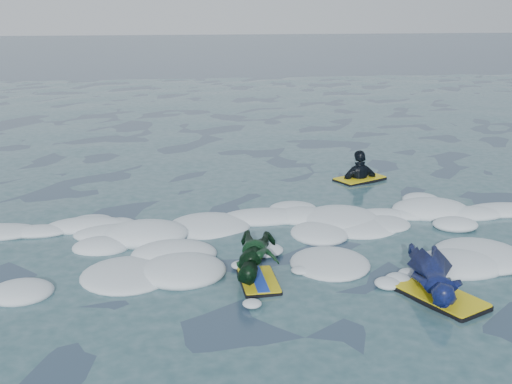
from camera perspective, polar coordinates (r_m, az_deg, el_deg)
The scene contains 5 objects.
ground at distance 8.55m, azimuth 1.71°, elevation -6.26°, with size 120.00×120.00×0.00m, color #1B2F41.
foam_band at distance 9.50m, azimuth 0.73°, elevation -3.85°, with size 12.00×3.10×0.30m, color silver, non-canonical shape.
prone_woman_unit at distance 7.91m, azimuth 15.61°, elevation -7.24°, with size 0.97×1.66×0.40m.
prone_child_unit at distance 7.99m, azimuth 0.06°, elevation -6.03°, with size 0.90×1.33×0.47m.
waiting_rider_unit at distance 12.51m, azimuth 9.17°, elevation 0.48°, with size 1.11×0.92×1.45m.
Camera 1 is at (-1.25, -7.77, 3.32)m, focal length 45.00 mm.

